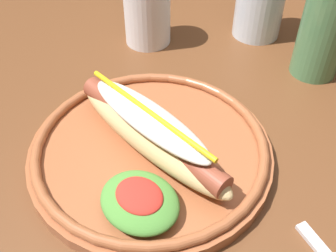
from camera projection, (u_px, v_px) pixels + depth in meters
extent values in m
cube|color=brown|center=(201.00, 96.00, 0.59)|extent=(1.33, 0.81, 0.04)
cylinder|color=brown|center=(121.00, 64.00, 1.30)|extent=(0.06, 0.06, 0.70)
cylinder|color=#9E5633|center=(151.00, 152.00, 0.47)|extent=(0.29, 0.29, 0.02)
torus|color=#9E5633|center=(150.00, 145.00, 0.47)|extent=(0.28, 0.28, 0.01)
ellipsoid|color=tan|center=(150.00, 135.00, 0.45)|extent=(0.25, 0.06, 0.04)
cylinder|color=brown|center=(150.00, 130.00, 0.45)|extent=(0.23, 0.04, 0.03)
ellipsoid|color=silver|center=(149.00, 119.00, 0.44)|extent=(0.19, 0.05, 0.02)
cylinder|color=yellow|center=(149.00, 112.00, 0.43)|extent=(0.20, 0.02, 0.01)
ellipsoid|color=#4C8C38|center=(140.00, 201.00, 0.40)|extent=(0.09, 0.07, 0.02)
ellipsoid|color=red|center=(139.00, 195.00, 0.39)|extent=(0.05, 0.04, 0.01)
cylinder|color=white|center=(147.00, 8.00, 0.63)|extent=(0.07, 0.07, 0.12)
cylinder|color=#4C7F51|center=(325.00, 28.00, 0.56)|extent=(0.07, 0.07, 0.15)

